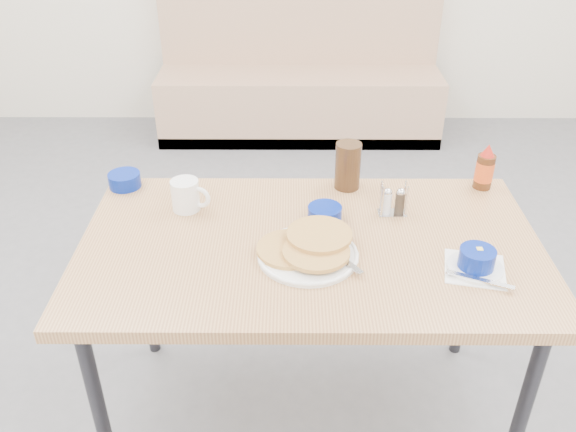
{
  "coord_description": "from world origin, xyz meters",
  "views": [
    {
      "loc": [
        -0.06,
        -1.27,
        1.81
      ],
      "look_at": [
        -0.07,
        0.3,
        0.82
      ],
      "focal_mm": 38.0,
      "sensor_mm": 36.0,
      "label": 1
    }
  ],
  "objects_px": {
    "butter_bowl": "(325,214)",
    "syrup_bottle": "(485,169)",
    "dining_table": "(310,258)",
    "pancake_plate": "(308,250)",
    "coffee_mug": "(187,195)",
    "booth_bench": "(299,83)",
    "grits_setting": "(476,261)",
    "amber_tumbler": "(348,166)",
    "condiment_caddy": "(393,203)",
    "creamer_bowl": "(125,180)"
  },
  "relations": [
    {
      "from": "booth_bench",
      "to": "butter_bowl",
      "type": "bearing_deg",
      "value": -88.83
    },
    {
      "from": "grits_setting",
      "to": "booth_bench",
      "type": "bearing_deg",
      "value": 99.84
    },
    {
      "from": "butter_bowl",
      "to": "dining_table",
      "type": "bearing_deg",
      "value": -111.84
    },
    {
      "from": "booth_bench",
      "to": "pancake_plate",
      "type": "relative_size",
      "value": 6.23
    },
    {
      "from": "dining_table",
      "to": "syrup_bottle",
      "type": "relative_size",
      "value": 8.5
    },
    {
      "from": "creamer_bowl",
      "to": "amber_tumbler",
      "type": "relative_size",
      "value": 0.67
    },
    {
      "from": "coffee_mug",
      "to": "butter_bowl",
      "type": "height_order",
      "value": "coffee_mug"
    },
    {
      "from": "grits_setting",
      "to": "condiment_caddy",
      "type": "bearing_deg",
      "value": 122.43
    },
    {
      "from": "creamer_bowl",
      "to": "amber_tumbler",
      "type": "height_order",
      "value": "amber_tumbler"
    },
    {
      "from": "syrup_bottle",
      "to": "creamer_bowl",
      "type": "bearing_deg",
      "value": -180.0
    },
    {
      "from": "pancake_plate",
      "to": "amber_tumbler",
      "type": "bearing_deg",
      "value": 70.68
    },
    {
      "from": "pancake_plate",
      "to": "syrup_bottle",
      "type": "relative_size",
      "value": 1.85
    },
    {
      "from": "butter_bowl",
      "to": "amber_tumbler",
      "type": "distance_m",
      "value": 0.24
    },
    {
      "from": "coffee_mug",
      "to": "syrup_bottle",
      "type": "xyz_separation_m",
      "value": [
        1.01,
        0.15,
        0.02
      ]
    },
    {
      "from": "amber_tumbler",
      "to": "dining_table",
      "type": "bearing_deg",
      "value": -111.89
    },
    {
      "from": "pancake_plate",
      "to": "coffee_mug",
      "type": "xyz_separation_m",
      "value": [
        -0.39,
        0.26,
        0.03
      ]
    },
    {
      "from": "dining_table",
      "to": "creamer_bowl",
      "type": "relative_size",
      "value": 12.58
    },
    {
      "from": "dining_table",
      "to": "amber_tumbler",
      "type": "distance_m",
      "value": 0.39
    },
    {
      "from": "grits_setting",
      "to": "butter_bowl",
      "type": "distance_m",
      "value": 0.49
    },
    {
      "from": "pancake_plate",
      "to": "grits_setting",
      "type": "xyz_separation_m",
      "value": [
        0.47,
        -0.07,
        0.01
      ]
    },
    {
      "from": "pancake_plate",
      "to": "amber_tumbler",
      "type": "xyz_separation_m",
      "value": [
        0.14,
        0.41,
        0.06
      ]
    },
    {
      "from": "pancake_plate",
      "to": "condiment_caddy",
      "type": "bearing_deg",
      "value": 40.15
    },
    {
      "from": "grits_setting",
      "to": "amber_tumbler",
      "type": "distance_m",
      "value": 0.58
    },
    {
      "from": "booth_bench",
      "to": "coffee_mug",
      "type": "bearing_deg",
      "value": -99.64
    },
    {
      "from": "butter_bowl",
      "to": "syrup_bottle",
      "type": "distance_m",
      "value": 0.6
    },
    {
      "from": "booth_bench",
      "to": "grits_setting",
      "type": "relative_size",
      "value": 9.11
    },
    {
      "from": "amber_tumbler",
      "to": "syrup_bottle",
      "type": "xyz_separation_m",
      "value": [
        0.47,
        0.0,
        -0.01
      ]
    },
    {
      "from": "dining_table",
      "to": "creamer_bowl",
      "type": "distance_m",
      "value": 0.73
    },
    {
      "from": "condiment_caddy",
      "to": "syrup_bottle",
      "type": "relative_size",
      "value": 0.67
    },
    {
      "from": "grits_setting",
      "to": "butter_bowl",
      "type": "height_order",
      "value": "grits_setting"
    },
    {
      "from": "dining_table",
      "to": "grits_setting",
      "type": "relative_size",
      "value": 6.71
    },
    {
      "from": "butter_bowl",
      "to": "amber_tumbler",
      "type": "bearing_deg",
      "value": 68.08
    },
    {
      "from": "pancake_plate",
      "to": "coffee_mug",
      "type": "bearing_deg",
      "value": 146.2
    },
    {
      "from": "condiment_caddy",
      "to": "syrup_bottle",
      "type": "bearing_deg",
      "value": 26.5
    },
    {
      "from": "pancake_plate",
      "to": "syrup_bottle",
      "type": "bearing_deg",
      "value": 33.77
    },
    {
      "from": "pancake_plate",
      "to": "creamer_bowl",
      "type": "xyz_separation_m",
      "value": [
        -0.63,
        0.41,
        0.0
      ]
    },
    {
      "from": "coffee_mug",
      "to": "butter_bowl",
      "type": "relative_size",
      "value": 1.22
    },
    {
      "from": "booth_bench",
      "to": "pancake_plate",
      "type": "distance_m",
      "value": 2.64
    },
    {
      "from": "butter_bowl",
      "to": "syrup_bottle",
      "type": "xyz_separation_m",
      "value": [
        0.56,
        0.22,
        0.05
      ]
    },
    {
      "from": "coffee_mug",
      "to": "booth_bench",
      "type": "bearing_deg",
      "value": 80.36
    },
    {
      "from": "grits_setting",
      "to": "butter_bowl",
      "type": "xyz_separation_m",
      "value": [
        -0.41,
        0.26,
        -0.01
      ]
    },
    {
      "from": "creamer_bowl",
      "to": "syrup_bottle",
      "type": "height_order",
      "value": "syrup_bottle"
    },
    {
      "from": "butter_bowl",
      "to": "syrup_bottle",
      "type": "bearing_deg",
      "value": 21.23
    },
    {
      "from": "dining_table",
      "to": "pancake_plate",
      "type": "xyz_separation_m",
      "value": [
        -0.01,
        -0.07,
        0.08
      ]
    },
    {
      "from": "grits_setting",
      "to": "amber_tumbler",
      "type": "height_order",
      "value": "amber_tumbler"
    },
    {
      "from": "grits_setting",
      "to": "amber_tumbler",
      "type": "bearing_deg",
      "value": 124.3
    },
    {
      "from": "grits_setting",
      "to": "condiment_caddy",
      "type": "distance_m",
      "value": 0.36
    },
    {
      "from": "creamer_bowl",
      "to": "butter_bowl",
      "type": "bearing_deg",
      "value": -17.52
    },
    {
      "from": "coffee_mug",
      "to": "condiment_caddy",
      "type": "height_order",
      "value": "condiment_caddy"
    },
    {
      "from": "grits_setting",
      "to": "amber_tumbler",
      "type": "xyz_separation_m",
      "value": [
        -0.33,
        0.48,
        0.05
      ]
    }
  ]
}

